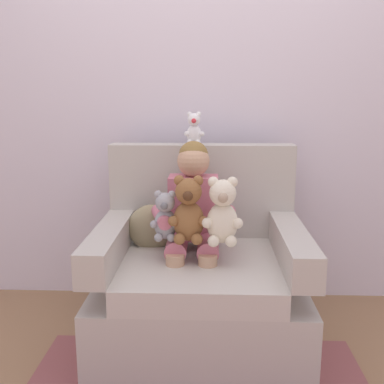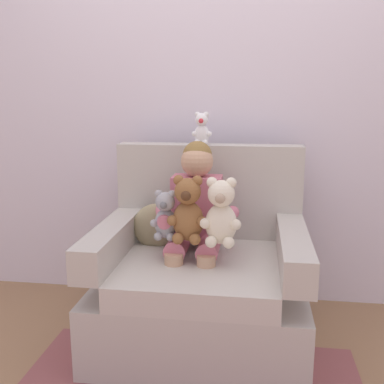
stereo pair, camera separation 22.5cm
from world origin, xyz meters
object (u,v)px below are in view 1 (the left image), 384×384
object	(u,v)px
plush_grey	(165,217)
plush_white_on_backrest	(194,129)
plush_cream	(222,213)
armchair	(200,281)
seated_child	(193,213)
plush_brown	(189,211)
throw_pillow	(152,228)

from	to	relation	value
plush_grey	plush_white_on_backrest	size ratio (longest dim) A/B	1.34
plush_grey	plush_white_on_backrest	xyz separation A→B (m)	(0.13, 0.44, 0.40)
plush_cream	armchair	bearing A→B (deg)	134.93
seated_child	plush_brown	xyz separation A→B (m)	(-0.02, -0.16, 0.05)
armchair	throw_pillow	bearing A→B (deg)	154.95
plush_cream	throw_pillow	bearing A→B (deg)	153.41
seated_child	plush_cream	world-z (taller)	seated_child
armchair	plush_white_on_backrest	size ratio (longest dim) A/B	5.71
plush_grey	throw_pillow	bearing A→B (deg)	96.07
armchair	seated_child	distance (m)	0.37
throw_pillow	plush_white_on_backrest	bearing A→B (deg)	43.19
seated_child	plush_brown	bearing A→B (deg)	-96.27
plush_white_on_backrest	plush_cream	bearing A→B (deg)	-78.97
plush_brown	throw_pillow	xyz separation A→B (m)	(-0.21, 0.25, -0.16)
plush_cream	throw_pillow	distance (m)	0.50
plush_white_on_backrest	throw_pillow	size ratio (longest dim) A/B	0.71
armchair	plush_grey	world-z (taller)	armchair
plush_white_on_backrest	plush_brown	bearing A→B (deg)	-97.54
plush_brown	throw_pillow	world-z (taller)	plush_brown
seated_child	armchair	bearing A→B (deg)	-36.45
plush_brown	plush_grey	world-z (taller)	plush_brown
armchair	plush_brown	xyz separation A→B (m)	(-0.06, -0.13, 0.42)
seated_child	plush_white_on_backrest	size ratio (longest dim) A/B	4.45
plush_cream	plush_white_on_backrest	world-z (taller)	plush_white_on_backrest
armchair	throw_pillow	distance (m)	0.39
seated_child	plush_brown	world-z (taller)	seated_child
armchair	plush_white_on_backrest	xyz separation A→B (m)	(-0.05, 0.34, 0.78)
plush_cream	plush_brown	world-z (taller)	same
plush_brown	plush_white_on_backrest	bearing A→B (deg)	99.24
plush_cream	plush_white_on_backrest	size ratio (longest dim) A/B	1.78
seated_child	plush_brown	size ratio (longest dim) A/B	2.49
plush_cream	plush_grey	bearing A→B (deg)	179.21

